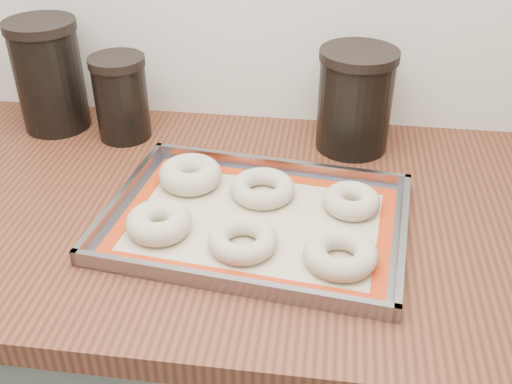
# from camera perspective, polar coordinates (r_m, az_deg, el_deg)

# --- Properties ---
(countertop) EXTENTS (3.06, 0.68, 0.04)m
(countertop) POSITION_cam_1_polar(r_m,az_deg,el_deg) (1.00, -3.29, -1.93)
(countertop) COLOR brown
(countertop) RESTS_ON cabinet
(baking_tray) EXTENTS (0.49, 0.38, 0.03)m
(baking_tray) POSITION_cam_1_polar(r_m,az_deg,el_deg) (0.94, -0.00, -2.71)
(baking_tray) COLOR gray
(baking_tray) RESTS_ON countertop
(baking_mat) EXTENTS (0.45, 0.34, 0.00)m
(baking_mat) POSITION_cam_1_polar(r_m,az_deg,el_deg) (0.94, 0.00, -2.80)
(baking_mat) COLOR #C6B793
(baking_mat) RESTS_ON baking_tray
(bagel_front_left) EXTENTS (0.13, 0.13, 0.04)m
(bagel_front_left) POSITION_cam_1_polar(r_m,az_deg,el_deg) (0.92, -9.22, -2.87)
(bagel_front_left) COLOR beige
(bagel_front_left) RESTS_ON baking_mat
(bagel_front_mid) EXTENTS (0.14, 0.14, 0.03)m
(bagel_front_mid) POSITION_cam_1_polar(r_m,az_deg,el_deg) (0.88, -1.29, -4.59)
(bagel_front_mid) COLOR beige
(bagel_front_mid) RESTS_ON baking_mat
(bagel_front_right) EXTENTS (0.12, 0.12, 0.03)m
(bagel_front_right) POSITION_cam_1_polar(r_m,az_deg,el_deg) (0.86, 8.05, -5.86)
(bagel_front_right) COLOR beige
(bagel_front_right) RESTS_ON baking_mat
(bagel_back_left) EXTENTS (0.13, 0.13, 0.04)m
(bagel_back_left) POSITION_cam_1_polar(r_m,az_deg,el_deg) (1.03, -6.28, 1.68)
(bagel_back_left) COLOR beige
(bagel_back_left) RESTS_ON baking_mat
(bagel_back_mid) EXTENTS (0.13, 0.13, 0.03)m
(bagel_back_mid) POSITION_cam_1_polar(r_m,az_deg,el_deg) (0.99, 0.63, 0.36)
(bagel_back_mid) COLOR beige
(bagel_back_mid) RESTS_ON baking_mat
(bagel_back_right) EXTENTS (0.12, 0.12, 0.03)m
(bagel_back_right) POSITION_cam_1_polar(r_m,az_deg,el_deg) (0.97, 9.07, -0.83)
(bagel_back_right) COLOR beige
(bagel_back_right) RESTS_ON baking_mat
(canister_left) EXTENTS (0.14, 0.14, 0.22)m
(canister_left) POSITION_cam_1_polar(r_m,az_deg,el_deg) (1.25, -19.10, 10.47)
(canister_left) COLOR black
(canister_left) RESTS_ON countertop
(canister_mid) EXTENTS (0.11, 0.11, 0.16)m
(canister_mid) POSITION_cam_1_polar(r_m,az_deg,el_deg) (1.18, -12.72, 8.77)
(canister_mid) COLOR black
(canister_mid) RESTS_ON countertop
(canister_right) EXTENTS (0.14, 0.14, 0.19)m
(canister_right) POSITION_cam_1_polar(r_m,az_deg,el_deg) (1.13, 9.41, 8.64)
(canister_right) COLOR black
(canister_right) RESTS_ON countertop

